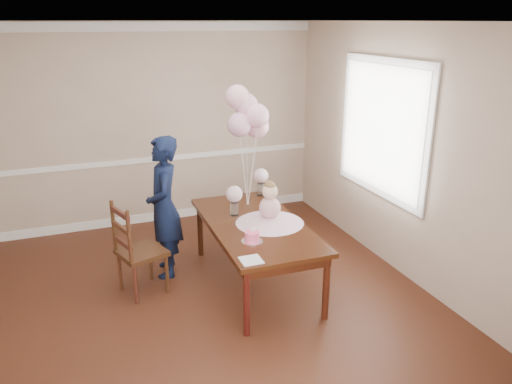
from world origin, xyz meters
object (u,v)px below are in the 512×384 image
dining_table_top (255,225)px  woman (164,207)px  birthday_cake (252,236)px  dining_chair_seat (142,252)px

dining_table_top → woman: bearing=146.1°
birthday_cake → dining_chair_seat: 1.22m
birthday_cake → woman: size_ratio=0.09×
birthday_cake → dining_chair_seat: birthday_cake is taller
birthday_cake → woman: (-0.64, 1.01, 0.03)m
dining_table_top → birthday_cake: birthday_cake is taller
dining_chair_seat → woman: 0.57m
woman → dining_chair_seat: bearing=-35.6°
dining_chair_seat → woman: (0.32, 0.32, 0.34)m
dining_chair_seat → woman: bearing=27.7°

